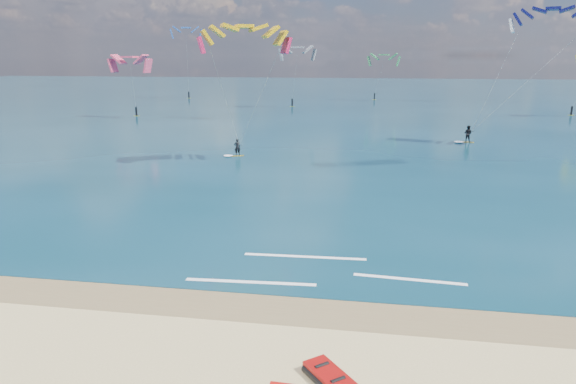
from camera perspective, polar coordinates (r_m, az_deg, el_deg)
name	(u,v)px	position (r m, az deg, el deg)	size (l,w,h in m)	color
ground	(332,144)	(54.92, 4.96, 5.34)	(320.00, 320.00, 0.00)	tan
wet_sand_strip	(259,307)	(19.68, -3.23, -12.64)	(320.00, 2.40, 0.01)	brown
sea	(353,97)	(118.44, 7.28, 10.42)	(320.00, 200.00, 0.04)	#0B2F3E
kitesurfer_main	(241,86)	(44.34, -5.28, 11.69)	(8.48, 7.77, 12.76)	yellow
kitesurfer_far	(511,69)	(57.02, 23.55, 12.40)	(12.53, 6.00, 14.84)	gold
shoreline_foam	(317,271)	(22.53, 3.20, -8.80)	(11.57, 3.59, 0.01)	white
distant_kites	(300,77)	(93.64, 1.36, 12.71)	(76.71, 38.78, 14.59)	#2855B0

